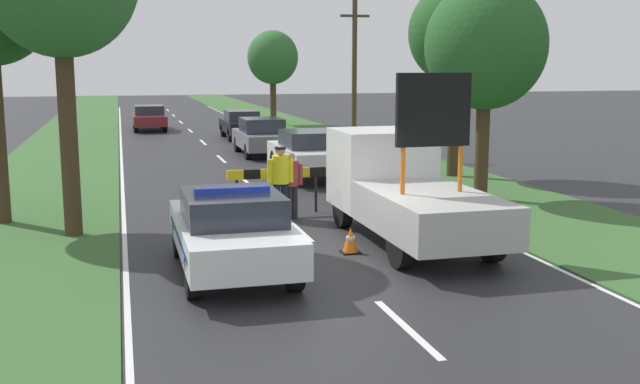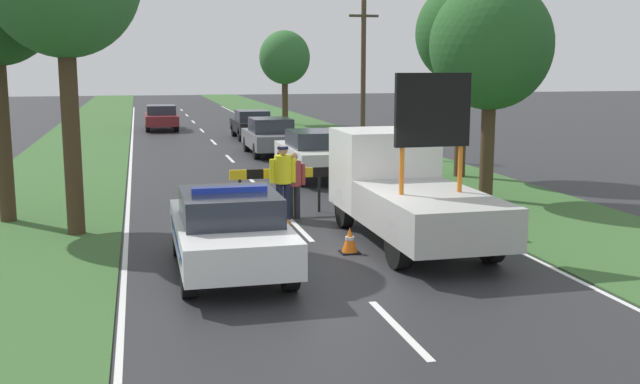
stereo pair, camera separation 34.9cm
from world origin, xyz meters
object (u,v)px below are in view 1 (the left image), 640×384
traffic_cone_lane_edge (220,194)px  traffic_cone_near_police (351,240)px  traffic_cone_near_truck (186,199)px  queued_car_van_white (309,153)px  queued_car_wagon_maroon (149,117)px  traffic_cone_behind_barrier (288,232)px  road_barrier (277,177)px  queued_car_sedan_black (241,124)px  pedestrian_civilian (291,180)px  utility_pole (354,76)px  police_officer (281,176)px  traffic_cone_centre_front (191,208)px  work_truck (403,187)px  roadside_tree_far_left (486,46)px  police_car (232,230)px  roadside_tree_mid_right (273,58)px  queued_car_suv_grey (261,136)px  roadside_tree_near_right (456,35)px

traffic_cone_lane_edge → traffic_cone_near_police: bearing=-71.9°
traffic_cone_near_truck → queued_car_van_white: size_ratio=0.12×
queued_car_wagon_maroon → traffic_cone_lane_edge: bearing=92.1°
traffic_cone_near_truck → queued_car_wagon_maroon: (0.05, 24.21, 0.46)m
traffic_cone_near_police → traffic_cone_behind_barrier: traffic_cone_behind_barrier is taller
road_barrier → queued_car_sedan_black: (2.17, 19.27, -0.19)m
pedestrian_civilian → utility_pole: (5.28, 11.71, 2.28)m
police_officer → traffic_cone_lane_edge: police_officer is taller
traffic_cone_near_truck → traffic_cone_centre_front: bearing=-90.0°
work_truck → roadside_tree_far_left: size_ratio=0.98×
police_car → police_officer: police_officer is taller
road_barrier → traffic_cone_lane_edge: road_barrier is taller
utility_pole → queued_car_van_white: bearing=-120.7°
traffic_cone_near_truck → roadside_tree_mid_right: bearing=73.8°
pedestrian_civilian → traffic_cone_near_truck: 3.07m
queued_car_van_white → roadside_tree_mid_right: roadside_tree_mid_right is taller
traffic_cone_centre_front → queued_car_van_white: bearing=52.7°
pedestrian_civilian → traffic_cone_near_truck: pedestrian_civilian is taller
police_car → traffic_cone_near_police: (2.46, 0.79, -0.52)m
queued_car_van_white → queued_car_suv_grey: bearing=-87.3°
traffic_cone_near_police → traffic_cone_centre_front: 4.87m
traffic_cone_centre_front → road_barrier: bearing=5.6°
road_barrier → utility_pole: (5.49, 11.07, 2.29)m
police_officer → queued_car_suv_grey: size_ratio=0.40×
traffic_cone_centre_front → queued_car_van_white: 7.22m
pedestrian_civilian → utility_pole: bearing=50.2°
road_barrier → traffic_cone_near_police: road_barrier is taller
traffic_cone_centre_front → traffic_cone_behind_barrier: (1.71, -3.06, -0.01)m
road_barrier → traffic_cone_lane_edge: (-1.24, 1.40, -0.60)m
queued_car_suv_grey → traffic_cone_centre_front: bearing=72.0°
traffic_cone_near_police → queued_car_van_white: 9.90m
work_truck → roadside_tree_far_left: (3.78, 3.82, 3.05)m
road_barrier → police_officer: police_officer is taller
queued_car_wagon_maroon → roadside_tree_near_right: (9.00, -20.74, 3.89)m
traffic_cone_centre_front → traffic_cone_near_truck: size_ratio=1.02×
work_truck → queued_car_van_white: size_ratio=1.27×
traffic_cone_near_truck → roadside_tree_far_left: roadside_tree_far_left is taller
traffic_cone_centre_front → traffic_cone_behind_barrier: 3.50m
roadside_tree_mid_right → queued_car_wagon_maroon: bearing=-164.7°
utility_pole → roadside_tree_near_right: bearing=-77.6°
police_officer → queued_car_sedan_black: police_officer is taller
work_truck → police_officer: (-2.12, 2.51, -0.04)m
queued_car_sedan_black → roadside_tree_mid_right: 9.44m
roadside_tree_far_left → utility_pole: utility_pole is taller
roadside_tree_mid_right → roadside_tree_far_left: (0.37, -26.94, 0.08)m
police_officer → work_truck: bearing=155.3°
traffic_cone_near_police → roadside_tree_mid_right: bearing=81.3°
work_truck → traffic_cone_centre_front: size_ratio=10.20×
traffic_cone_near_police → pedestrian_civilian: bearing=96.2°
queued_car_sedan_black → utility_pole: (3.32, -8.20, 2.48)m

